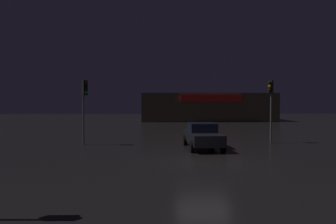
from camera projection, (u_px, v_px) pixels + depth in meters
ground_plane at (203, 162)px, 14.69m from camera, size 120.00×120.00×0.00m
store_building at (206, 107)px, 48.39m from camera, size 19.84×8.86×4.18m
traffic_signal_main at (84, 96)px, 20.58m from camera, size 0.43×0.42×4.30m
traffic_signal_cross_right at (271, 96)px, 21.64m from camera, size 0.41×0.43×4.38m
car_near at (203, 135)px, 19.17m from camera, size 2.16×4.65×1.55m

